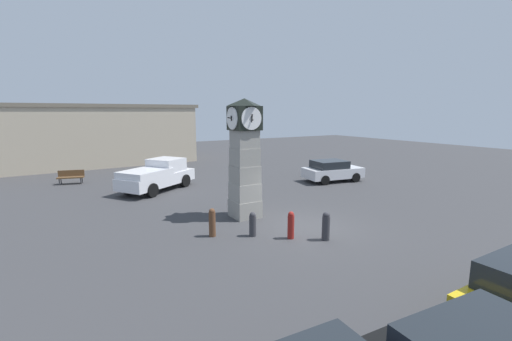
# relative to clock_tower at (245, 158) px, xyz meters

# --- Properties ---
(ground_plane) EXTENTS (82.14, 82.14, 0.00)m
(ground_plane) POSITION_rel_clock_tower_xyz_m (1.46, -2.52, -2.71)
(ground_plane) COLOR #38383A
(clock_tower) EXTENTS (1.57, 1.46, 5.32)m
(clock_tower) POSITION_rel_clock_tower_xyz_m (0.00, 0.00, 0.00)
(clock_tower) COLOR gray
(clock_tower) RESTS_ON ground_plane
(bollard_near_tower) EXTENTS (0.26, 0.26, 1.11)m
(bollard_near_tower) POSITION_rel_clock_tower_xyz_m (-2.30, -1.54, -2.14)
(bollard_near_tower) COLOR brown
(bollard_near_tower) RESTS_ON ground_plane
(bollard_mid_row) EXTENTS (0.27, 0.27, 0.96)m
(bollard_mid_row) POSITION_rel_clock_tower_xyz_m (-0.95, -2.31, -2.22)
(bollard_mid_row) COLOR #333338
(bollard_mid_row) RESTS_ON ground_plane
(bollard_far_row) EXTENTS (0.25, 0.25, 1.05)m
(bollard_far_row) POSITION_rel_clock_tower_xyz_m (0.16, -3.27, -2.17)
(bollard_far_row) COLOR maroon
(bollard_far_row) RESTS_ON ground_plane
(bollard_end_row) EXTENTS (0.29, 0.29, 1.09)m
(bollard_end_row) POSITION_rel_clock_tower_xyz_m (1.19, -4.07, -2.15)
(bollard_end_row) COLOR #333338
(bollard_end_row) RESTS_ON ground_plane
(car_far_lot) EXTENTS (4.21, 2.48, 1.45)m
(car_far_lot) POSITION_rel_clock_tower_xyz_m (9.06, 3.99, -1.96)
(car_far_lot) COLOR silver
(car_far_lot) RESTS_ON ground_plane
(pickup_truck) EXTENTS (5.23, 4.37, 1.85)m
(pickup_truck) POSITION_rel_clock_tower_xyz_m (-1.97, 7.43, -1.78)
(pickup_truck) COLOR silver
(pickup_truck) RESTS_ON ground_plane
(bench) EXTENTS (1.68, 0.94, 0.90)m
(bench) POSITION_rel_clock_tower_xyz_m (-6.44, 12.21, -2.18)
(bench) COLOR brown
(bench) RESTS_ON ground_plane
(warehouse_blue_far) EXTENTS (19.69, 7.78, 5.37)m
(warehouse_blue_far) POSITION_rel_clock_tower_xyz_m (-4.97, 20.97, -0.01)
(warehouse_blue_far) COLOR #B7A88E
(warehouse_blue_far) RESTS_ON ground_plane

